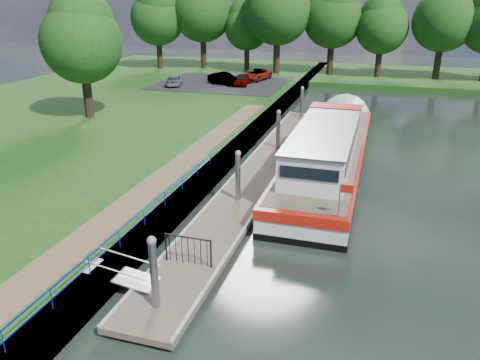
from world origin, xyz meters
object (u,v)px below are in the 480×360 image
(pontoon, at_px, (261,173))
(barge, at_px, (330,150))
(car_a, at_px, (242,80))
(car_b, at_px, (224,79))
(car_c, at_px, (174,81))
(car_d, at_px, (256,75))

(pontoon, height_order, barge, barge)
(pontoon, xyz_separation_m, car_a, (-8.42, 24.28, 1.25))
(car_a, relative_size, car_b, 0.90)
(car_a, height_order, car_c, car_a)
(pontoon, bearing_deg, barge, 38.25)
(car_c, height_order, car_d, car_d)
(car_c, distance_m, car_d, 9.68)
(car_b, bearing_deg, car_a, -60.64)
(car_a, height_order, car_d, car_d)
(pontoon, bearing_deg, car_b, 113.32)
(car_d, bearing_deg, car_c, -127.28)
(car_c, bearing_deg, barge, 117.33)
(barge, relative_size, car_b, 5.37)
(car_b, relative_size, car_d, 0.87)
(car_c, bearing_deg, car_a, -179.16)
(pontoon, distance_m, barge, 4.67)
(car_b, xyz_separation_m, car_d, (2.61, 3.86, -0.02))
(car_b, distance_m, car_d, 4.66)
(car_c, bearing_deg, car_d, -159.19)
(car_a, xyz_separation_m, car_b, (-1.97, -0.17, 0.05))
(car_a, height_order, car_b, car_b)
(pontoon, distance_m, car_c, 26.86)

